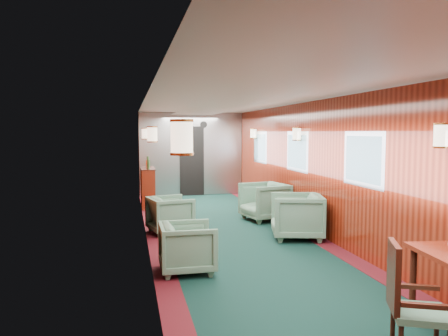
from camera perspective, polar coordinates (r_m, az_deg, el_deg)
name	(u,v)px	position (r m, az deg, el deg)	size (l,w,h in m)	color
room	(244,145)	(6.88, 2.64, 3.03)	(12.00, 12.10, 2.40)	black
bulkhead	(191,155)	(12.70, -4.27, 1.77)	(2.98, 0.17, 2.39)	#A1A4A8
windows_right	(324,155)	(7.64, 12.99, 1.70)	(0.02, 8.60, 0.80)	#AEB1B5
wall_sconces	(235,135)	(7.43, 1.51, 4.35)	(2.97, 7.97, 0.25)	beige
side_chair	(408,299)	(3.87, 22.92, -15.46)	(0.56, 0.57, 0.97)	#224F3F
credenza	(148,187)	(10.87, -9.94, -2.46)	(0.34, 1.07, 1.24)	maroon
armchair_left_near	(188,247)	(5.84, -4.79, -10.30)	(0.70, 0.72, 0.65)	#224F3F
armchair_left_far	(170,215)	(8.06, -7.02, -6.05)	(0.72, 0.74, 0.67)	#224F3F
armchair_right_near	(297,216)	(7.67, 9.47, -6.22)	(0.83, 0.86, 0.78)	#224F3F
armchair_right_far	(264,201)	(9.16, 5.30, -4.38)	(0.84, 0.86, 0.78)	#224F3F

